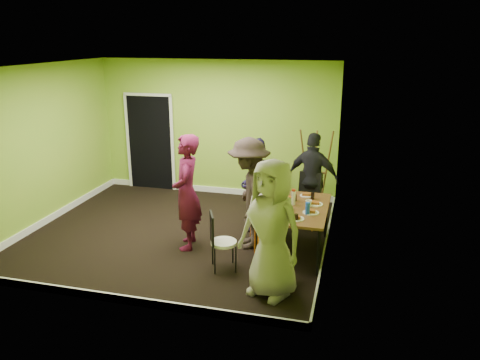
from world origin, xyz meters
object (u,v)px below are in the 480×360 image
(easel, at_px, (315,171))
(chair_bentwood, at_px, (220,239))
(person_standing, at_px, (187,192))
(person_left_far, at_px, (254,184))
(chair_left_near, at_px, (260,216))
(chair_back_end, at_px, (310,188))
(chair_left_far, at_px, (258,202))
(person_back_end, at_px, (313,178))
(blue_bottle, at_px, (308,209))
(person_front_end, at_px, (271,229))
(orange_bottle, at_px, (290,199))
(chair_front_end, at_px, (273,251))
(dining_table, at_px, (298,210))
(person_left_near, at_px, (249,194))
(thermos, at_px, (293,198))

(easel, bearing_deg, chair_bentwood, -111.14)
(chair_bentwood, height_order, person_standing, person_standing)
(easel, distance_m, person_left_far, 1.50)
(chair_left_near, height_order, chair_back_end, chair_left_near)
(chair_left_far, bearing_deg, person_left_far, -157.71)
(chair_left_far, height_order, person_back_end, person_back_end)
(easel, bearing_deg, blue_bottle, -87.25)
(person_left_far, bearing_deg, person_front_end, 28.50)
(person_left_far, bearing_deg, chair_back_end, 125.87)
(person_standing, bearing_deg, orange_bottle, 91.09)
(chair_back_end, bearing_deg, chair_front_end, 93.52)
(chair_bentwood, height_order, person_back_end, person_back_end)
(dining_table, distance_m, person_front_end, 1.34)
(chair_back_end, xyz_separation_m, easel, (0.02, 0.74, 0.11))
(dining_table, distance_m, chair_left_near, 0.61)
(person_left_near, height_order, person_front_end, person_front_end)
(chair_front_end, bearing_deg, chair_left_far, 108.54)
(chair_back_end, relative_size, person_left_near, 0.54)
(person_back_end, relative_size, person_front_end, 0.90)
(chair_back_end, height_order, easel, easel)
(chair_front_end, height_order, person_back_end, person_back_end)
(chair_left_near, xyz_separation_m, person_left_far, (-0.27, 0.79, 0.24))
(chair_left_near, height_order, chair_front_end, chair_left_near)
(chair_back_end, bearing_deg, chair_left_far, 51.55)
(person_front_end, bearing_deg, blue_bottle, 95.52)
(chair_bentwood, height_order, blue_bottle, blue_bottle)
(chair_left_near, xyz_separation_m, easel, (0.66, 1.97, 0.23))
(easel, xyz_separation_m, person_left_near, (-0.85, -1.90, 0.10))
(orange_bottle, height_order, person_front_end, person_front_end)
(chair_left_far, distance_m, person_back_end, 1.18)
(chair_back_end, bearing_deg, orange_bottle, 87.84)
(chair_bentwood, bearing_deg, chair_left_near, 129.16)
(chair_front_end, relative_size, person_left_near, 0.52)
(chair_front_end, relative_size, person_standing, 0.50)
(chair_left_far, bearing_deg, person_back_end, 131.13)
(chair_left_near, bearing_deg, chair_front_end, 0.83)
(chair_left_near, height_order, person_left_near, person_left_near)
(chair_back_end, bearing_deg, person_back_end, -99.19)
(person_front_end, bearing_deg, chair_left_far, 130.91)
(dining_table, distance_m, chair_front_end, 1.16)
(dining_table, xyz_separation_m, person_front_end, (-0.17, -1.31, 0.22))
(chair_left_far, xyz_separation_m, easel, (0.79, 1.44, 0.19))
(easel, relative_size, thermos, 7.28)
(chair_back_end, bearing_deg, chair_bentwood, 71.69)
(person_back_end, bearing_deg, chair_bentwood, 77.32)
(chair_left_near, bearing_deg, orange_bottle, 98.36)
(chair_left_far, bearing_deg, person_standing, -57.98)
(chair_front_end, distance_m, orange_bottle, 1.37)
(easel, distance_m, thermos, 1.86)
(person_left_near, bearing_deg, chair_front_end, 11.57)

